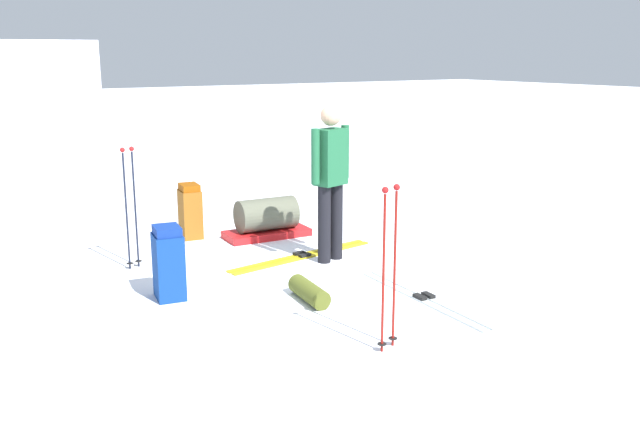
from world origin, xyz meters
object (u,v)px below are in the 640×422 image
(ski_pair_near, at_px, (424,298))
(ski_poles_planted_near, at_px, (130,202))
(ski_poles_planted_far, at_px, (389,260))
(sleeping_mat_rolled, at_px, (309,292))
(skier_standing, at_px, (330,175))
(ski_pair_far, at_px, (302,256))
(backpack_large_dark, at_px, (169,263))
(backpack_bright, at_px, (190,211))
(gear_sled, at_px, (267,219))

(ski_pair_near, xyz_separation_m, ski_poles_planted_near, (-1.97, 2.39, 0.71))
(ski_poles_planted_far, height_order, sleeping_mat_rolled, ski_poles_planted_far)
(skier_standing, relative_size, ski_pair_near, 0.97)
(ski_pair_far, xyz_separation_m, backpack_large_dark, (-1.71, -0.47, 0.33))
(ski_pair_near, distance_m, backpack_bright, 3.40)
(ski_pair_near, bearing_deg, sleeping_mat_rolled, 149.90)
(skier_standing, distance_m, ski_poles_planted_near, 2.12)
(ski_pair_near, relative_size, sleeping_mat_rolled, 3.20)
(ski_pair_near, xyz_separation_m, ski_poles_planted_far, (-0.95, -0.68, 0.70))
(ski_poles_planted_far, xyz_separation_m, gear_sled, (0.76, 3.43, -0.49))
(backpack_bright, bearing_deg, backpack_large_dark, -116.92)
(gear_sled, distance_m, sleeping_mat_rolled, 2.34)
(ski_pair_far, relative_size, ski_poles_planted_near, 1.47)
(backpack_large_dark, height_order, backpack_bright, backpack_large_dark)
(sleeping_mat_rolled, bearing_deg, ski_poles_planted_far, -91.28)
(backpack_large_dark, distance_m, sleeping_mat_rolled, 1.32)
(ski_pair_near, relative_size, ski_poles_planted_far, 1.37)
(gear_sled, xyz_separation_m, sleeping_mat_rolled, (-0.73, -2.22, -0.13))
(skier_standing, relative_size, sleeping_mat_rolled, 3.09)
(skier_standing, height_order, ski_pair_far, skier_standing)
(sleeping_mat_rolled, bearing_deg, gear_sled, 71.67)
(ski_pair_near, relative_size, ski_pair_far, 0.93)
(ski_pair_near, height_order, ski_poles_planted_near, ski_poles_planted_near)
(skier_standing, bearing_deg, backpack_bright, 118.49)
(ski_pair_far, xyz_separation_m, ski_poles_planted_near, (-1.71, 0.62, 0.71))
(ski_poles_planted_far, bearing_deg, backpack_large_dark, 117.44)
(backpack_large_dark, relative_size, ski_poles_planted_near, 0.53)
(backpack_bright, height_order, ski_poles_planted_far, ski_poles_planted_far)
(backpack_large_dark, relative_size, sleeping_mat_rolled, 1.25)
(ski_poles_planted_far, distance_m, gear_sled, 3.55)
(skier_standing, distance_m, ski_poles_planted_far, 2.37)
(ski_pair_far, distance_m, backpack_bright, 1.67)
(gear_sled, bearing_deg, backpack_bright, 149.27)
(backpack_large_dark, height_order, gear_sled, backpack_large_dark)
(skier_standing, distance_m, ski_pair_far, 1.00)
(skier_standing, bearing_deg, ski_pair_near, -87.74)
(skier_standing, bearing_deg, ski_poles_planted_far, -112.21)
(ski_pair_far, distance_m, ski_poles_planted_far, 2.63)
(backpack_large_dark, relative_size, gear_sled, 0.65)
(backpack_bright, xyz_separation_m, sleeping_mat_rolled, (0.07, -2.70, -0.24))
(skier_standing, relative_size, ski_poles_planted_near, 1.31)
(backpack_bright, height_order, sleeping_mat_rolled, backpack_bright)
(backpack_bright, bearing_deg, gear_sled, -30.73)
(backpack_large_dark, bearing_deg, gear_sled, 39.09)
(ski_poles_planted_far, bearing_deg, sleeping_mat_rolled, 88.72)
(ski_pair_far, xyz_separation_m, gear_sled, (0.08, 0.98, 0.21))
(ski_pair_near, bearing_deg, gear_sled, 93.94)
(backpack_bright, bearing_deg, ski_pair_near, -72.87)
(ski_poles_planted_far, relative_size, sleeping_mat_rolled, 2.34)
(ski_pair_near, height_order, backpack_bright, backpack_bright)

